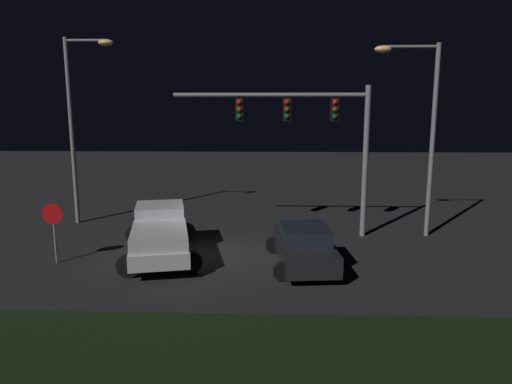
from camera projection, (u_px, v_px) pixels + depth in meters
The scene contains 7 objects.
ground_plane at pixel (223, 254), 18.29m from camera, with size 80.00×80.00×0.00m, color black.
pickup_truck at pixel (160, 231), 17.85m from camera, with size 3.65×5.70×1.80m.
car_sedan at pixel (304, 246), 16.80m from camera, with size 2.76×4.55×1.51m.
traffic_signal_gantry at pixel (309, 124), 19.99m from camera, with size 8.32×0.56×6.50m.
street_lamp_left at pixel (79, 111), 22.12m from camera, with size 2.32×0.44×8.74m.
street_lamp_right at pixel (421, 117), 19.93m from camera, with size 2.73×0.44×8.20m.
stop_sign at pixel (53, 221), 16.94m from camera, with size 0.76×0.08×2.23m.
Camera 1 is at (1.86, -17.49, 5.71)m, focal length 33.09 mm.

